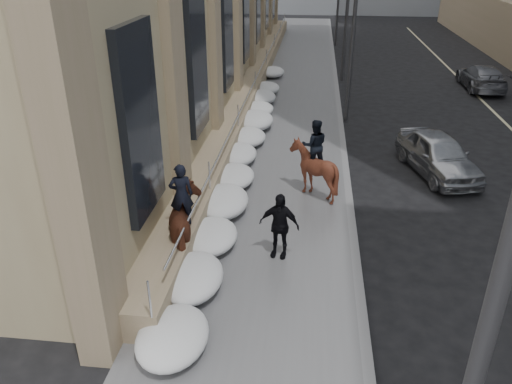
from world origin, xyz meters
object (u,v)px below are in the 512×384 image
at_px(pedestrian, 279,225).
at_px(car_silver, 438,154).
at_px(mounted_horse_right, 313,165).
at_px(mounted_horse_left, 188,222).
at_px(car_grey, 481,77).

xyz_separation_m(pedestrian, car_silver, (5.42, 6.34, -0.30)).
bearing_deg(car_silver, mounted_horse_right, -166.26).
xyz_separation_m(mounted_horse_left, car_silver, (7.84, 6.57, -0.36)).
height_order(mounted_horse_right, pedestrian, mounted_horse_right).
bearing_deg(mounted_horse_right, car_silver, -158.90).
relative_size(mounted_horse_left, car_silver, 0.58).
xyz_separation_m(pedestrian, car_grey, (10.50, 19.14, -0.34)).
xyz_separation_m(mounted_horse_right, pedestrian, (-0.85, -3.83, -0.13)).
bearing_deg(car_silver, mounted_horse_left, -155.13).
distance_m(mounted_horse_right, pedestrian, 3.92).
distance_m(mounted_horse_left, car_silver, 10.23).
bearing_deg(mounted_horse_left, pedestrian, 167.68).
distance_m(pedestrian, car_grey, 21.83).
relative_size(mounted_horse_left, mounted_horse_right, 1.00).
xyz_separation_m(mounted_horse_right, car_silver, (4.57, 2.52, -0.42)).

